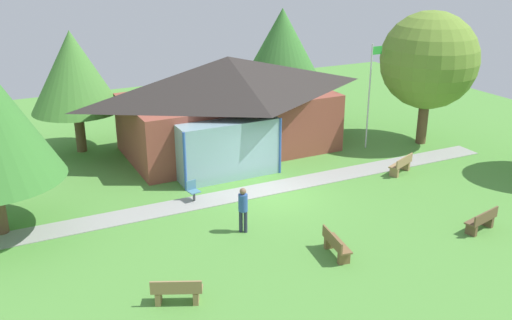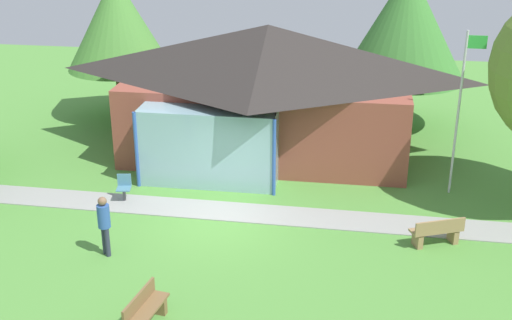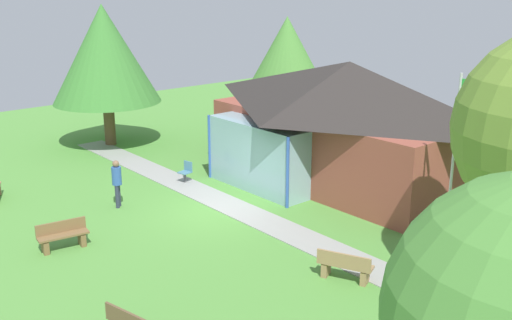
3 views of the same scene
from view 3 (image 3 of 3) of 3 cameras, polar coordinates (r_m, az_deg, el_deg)
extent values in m
plane|color=#54933D|center=(21.34, -3.82, -4.91)|extent=(44.00, 44.00, 0.00)
cube|color=brown|center=(24.53, 8.52, 1.41)|extent=(10.19, 5.60, 2.91)
pyramid|color=#2D2826|center=(24.02, 8.77, 6.94)|extent=(11.19, 6.60, 1.89)
cube|color=#8CB2BF|center=(23.27, 0.16, 0.39)|extent=(4.59, 1.20, 2.62)
cylinder|color=#3359B2|center=(24.64, -4.40, 1.26)|extent=(0.12, 0.12, 2.62)
cylinder|color=#3359B2|center=(21.27, 3.00, -1.22)|extent=(0.12, 0.12, 2.62)
cube|color=#999993|center=(21.75, -2.27, -4.41)|extent=(23.12, 1.59, 0.03)
cylinder|color=silver|center=(18.30, 18.06, -0.53)|extent=(0.08, 0.08, 5.37)
cube|color=green|center=(17.64, 19.57, 6.52)|extent=(0.60, 0.02, 0.40)
cube|color=brown|center=(19.22, -17.75, -6.78)|extent=(0.68, 1.55, 0.06)
cube|color=brown|center=(19.44, -16.11, -7.18)|extent=(0.42, 0.22, 0.39)
cube|color=brown|center=(19.22, -19.28, -7.76)|extent=(0.42, 0.22, 0.39)
cube|color=brown|center=(19.31, -17.95, -6.01)|extent=(0.30, 1.49, 0.36)
cube|color=#9E7A51|center=(16.74, 8.45, -9.71)|extent=(1.55, 1.00, 0.06)
cube|color=#9E7A51|center=(17.01, 6.62, -10.16)|extent=(0.30, 0.43, 0.39)
cube|color=#9E7A51|center=(16.73, 10.23, -10.81)|extent=(0.30, 0.43, 0.39)
cube|color=#9E7A51|center=(16.49, 8.27, -9.33)|extent=(1.40, 0.65, 0.36)
cube|color=brown|center=(14.02, -11.93, -14.53)|extent=(1.48, 0.38, 0.36)
cube|color=teal|center=(24.29, -6.75, -1.17)|extent=(0.51, 0.51, 0.04)
cube|color=teal|center=(24.36, -6.43, -0.57)|extent=(0.44, 0.11, 0.40)
cylinder|color=#4C4C51|center=(24.36, -6.73, -1.69)|extent=(0.10, 0.10, 0.42)
cylinder|color=#4C4C51|center=(24.43, -6.71, -2.13)|extent=(0.36, 0.36, 0.02)
cylinder|color=#2D3347|center=(22.08, -12.97, -3.38)|extent=(0.14, 0.14, 0.85)
cylinder|color=#2D3347|center=(22.24, -12.84, -3.23)|extent=(0.14, 0.14, 0.85)
cylinder|color=#3359A5|center=(21.92, -13.03, -1.46)|extent=(0.34, 0.34, 0.65)
sphere|color=#846047|center=(21.79, -13.11, -0.35)|extent=(0.24, 0.24, 0.24)
cylinder|color=brown|center=(24.90, 22.74, -0.49)|extent=(0.53, 0.53, 2.09)
cylinder|color=brown|center=(30.50, -13.66, 3.38)|extent=(0.54, 0.54, 2.14)
cone|color=#3D7F33|center=(29.93, -14.11, 9.70)|extent=(5.15, 5.15, 4.63)
cylinder|color=brown|center=(31.42, 2.85, 4.23)|extent=(0.50, 0.50, 2.15)
cone|color=#4C8C38|center=(30.90, 2.93, 9.76)|extent=(4.39, 4.39, 3.95)
camera|label=1|loc=(27.73, -58.85, 13.21)|focal=40.35mm
camera|label=2|loc=(13.44, -69.11, 12.93)|focal=47.20mm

